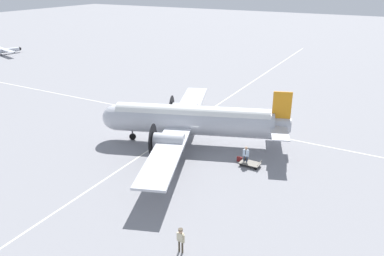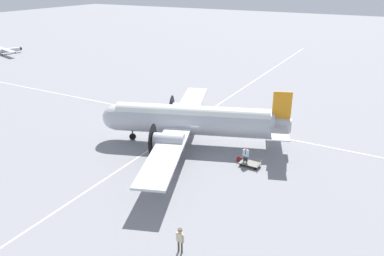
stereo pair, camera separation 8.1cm
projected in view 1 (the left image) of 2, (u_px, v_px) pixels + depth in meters
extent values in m
plane|color=gray|center=(192.00, 143.00, 38.50)|extent=(300.00, 300.00, 0.00)
cube|color=silver|center=(216.00, 125.00, 43.28)|extent=(120.00, 0.16, 0.01)
cube|color=silver|center=(168.00, 138.00, 39.82)|extent=(0.16, 120.00, 0.01)
cylinder|color=silver|center=(192.00, 122.00, 37.58)|extent=(16.09, 8.05, 2.64)
cylinder|color=white|center=(192.00, 115.00, 37.31)|extent=(15.07, 7.04, 1.85)
sphere|color=silver|center=(115.00, 117.00, 38.70)|extent=(2.51, 2.51, 2.51)
cylinder|color=silver|center=(274.00, 125.00, 36.41)|extent=(3.46, 2.45, 1.45)
cube|color=orange|center=(282.00, 107.00, 35.63)|extent=(1.71, 0.74, 3.04)
cube|color=silver|center=(278.00, 124.00, 36.31)|extent=(4.31, 8.25, 0.10)
cube|color=silver|center=(180.00, 124.00, 37.87)|extent=(11.25, 24.97, 0.20)
cylinder|color=silver|center=(169.00, 141.00, 33.91)|extent=(3.09, 2.32, 1.45)
cylinder|color=black|center=(153.00, 140.00, 34.12)|extent=(1.09, 2.88, 3.05)
sphere|color=black|center=(151.00, 140.00, 34.14)|extent=(0.51, 0.51, 0.51)
cylinder|color=silver|center=(185.00, 109.00, 41.89)|extent=(3.09, 2.32, 1.45)
cylinder|color=black|center=(172.00, 109.00, 42.10)|extent=(1.09, 2.88, 3.05)
sphere|color=black|center=(170.00, 109.00, 42.12)|extent=(0.51, 0.51, 0.51)
cylinder|color=#4C4C51|center=(172.00, 152.00, 34.28)|extent=(0.18, 0.18, 0.98)
cylinder|color=black|center=(172.00, 157.00, 34.46)|extent=(1.14, 0.66, 1.10)
cylinder|color=#4C4C51|center=(187.00, 119.00, 42.26)|extent=(0.18, 0.18, 0.98)
cylinder|color=black|center=(187.00, 123.00, 42.45)|extent=(1.14, 0.66, 1.10)
cylinder|color=#4C4C51|center=(132.00, 133.00, 39.07)|extent=(0.14, 0.14, 0.88)
cylinder|color=black|center=(133.00, 137.00, 39.24)|extent=(0.72, 0.41, 0.70)
cylinder|color=#473D2D|center=(179.00, 246.00, 23.30)|extent=(0.12, 0.12, 0.83)
cylinder|color=#473D2D|center=(182.00, 247.00, 23.18)|extent=(0.12, 0.12, 0.83)
cube|color=beige|center=(181.00, 237.00, 22.96)|extent=(0.41, 0.22, 0.62)
sphere|color=tan|center=(181.00, 231.00, 22.79)|extent=(0.28, 0.28, 0.28)
cylinder|color=beige|center=(177.00, 236.00, 23.10)|extent=(0.10, 0.10, 0.59)
cylinder|color=beige|center=(184.00, 239.00, 22.85)|extent=(0.10, 0.10, 0.59)
cube|color=navy|center=(182.00, 235.00, 23.01)|extent=(0.05, 0.01, 0.40)
cylinder|color=#473D2D|center=(181.00, 229.00, 22.75)|extent=(0.31, 0.31, 0.07)
cylinder|color=navy|center=(247.00, 160.00, 34.03)|extent=(0.12, 0.12, 0.85)
cylinder|color=navy|center=(244.00, 160.00, 34.13)|extent=(0.12, 0.12, 0.85)
cube|color=silver|center=(246.00, 153.00, 33.80)|extent=(0.42, 0.21, 0.64)
sphere|color=tan|center=(246.00, 148.00, 33.63)|extent=(0.28, 0.28, 0.28)
cylinder|color=silver|center=(249.00, 154.00, 33.71)|extent=(0.10, 0.10, 0.61)
cylinder|color=silver|center=(243.00, 153.00, 33.92)|extent=(0.10, 0.10, 0.61)
cube|color=black|center=(246.00, 152.00, 33.69)|extent=(0.05, 0.01, 0.41)
cube|color=maroon|center=(239.00, 159.00, 34.64)|extent=(0.51, 0.14, 0.49)
cube|color=#551515|center=(240.00, 157.00, 34.54)|extent=(0.18, 0.10, 0.02)
cube|color=#47331E|center=(245.00, 160.00, 34.41)|extent=(0.43, 0.12, 0.53)
cube|color=#312315|center=(246.00, 157.00, 34.30)|extent=(0.15, 0.08, 0.02)
cube|color=#6B665B|center=(250.00, 163.00, 33.84)|extent=(1.85, 1.13, 0.04)
cube|color=#6B665B|center=(259.00, 163.00, 33.34)|extent=(0.06, 1.09, 0.04)
cylinder|color=#6B665B|center=(257.00, 166.00, 32.97)|extent=(0.04, 0.04, 0.22)
cylinder|color=#6B665B|center=(261.00, 162.00, 33.80)|extent=(0.04, 0.04, 0.22)
cylinder|color=black|center=(241.00, 165.00, 33.87)|extent=(0.28, 0.07, 0.28)
cylinder|color=black|center=(245.00, 161.00, 34.57)|extent=(0.28, 0.07, 0.28)
cylinder|color=black|center=(255.00, 168.00, 33.23)|extent=(0.28, 0.07, 0.28)
cylinder|color=black|center=(259.00, 164.00, 33.93)|extent=(0.28, 0.07, 0.28)
cylinder|color=#B7BCC6|center=(2.00, 51.00, 81.17)|extent=(2.87, 7.40, 0.91)
sphere|color=black|center=(19.00, 49.00, 83.74)|extent=(0.82, 0.82, 0.82)
cube|color=#B7BCC6|center=(3.00, 49.00, 81.29)|extent=(11.04, 4.10, 0.08)
cylinder|color=black|center=(14.00, 52.00, 83.17)|extent=(0.15, 0.29, 0.28)
cylinder|color=#4C4C51|center=(14.00, 52.00, 83.13)|extent=(0.06, 0.06, 0.21)
cylinder|color=black|center=(2.00, 55.00, 80.61)|extent=(0.15, 0.29, 0.28)
cylinder|color=#4C4C51|center=(2.00, 54.00, 80.57)|extent=(0.06, 0.06, 0.21)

